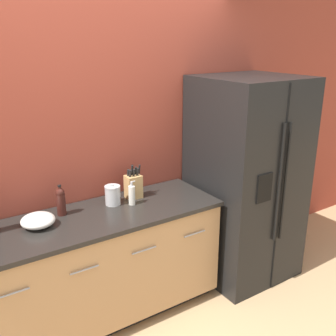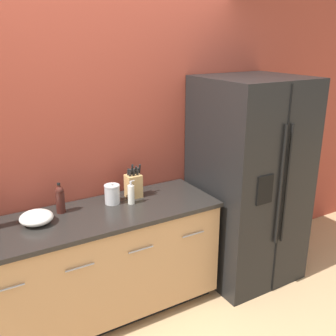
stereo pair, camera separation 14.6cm
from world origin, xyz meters
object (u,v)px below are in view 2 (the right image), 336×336
refrigerator (248,181)px  mixing_bowl (36,218)px  knife_block (133,185)px  oil_bottle (60,199)px  soap_dispenser (131,194)px  steel_canister (112,194)px

refrigerator → mixing_bowl: bearing=175.7°
refrigerator → mixing_bowl: (-1.84, 0.14, 0.03)m
refrigerator → knife_block: (-1.04, 0.23, 0.09)m
refrigerator → oil_bottle: (-1.64, 0.24, 0.09)m
knife_block → mixing_bowl: 0.81m
soap_dispenser → knife_block: bearing=56.1°
oil_bottle → knife_block: bearing=-0.5°
oil_bottle → steel_canister: oil_bottle is taller
oil_bottle → mixing_bowl: oil_bottle is taller
steel_canister → mixing_bowl: 0.61m
oil_bottle → soap_dispenser: bearing=-12.7°
oil_bottle → steel_canister: bearing=-5.0°
oil_bottle → refrigerator: bearing=-8.2°
soap_dispenser → oil_bottle: oil_bottle is taller
steel_canister → refrigerator: bearing=-9.2°
refrigerator → soap_dispenser: 1.12m
refrigerator → oil_bottle: 1.66m
steel_canister → knife_block: bearing=8.3°
soap_dispenser → steel_canister: bearing=146.2°
refrigerator → mixing_bowl: size_ratio=7.88×
soap_dispenser → steel_canister: soap_dispenser is taller
steel_canister → mixing_bowl: size_ratio=0.72×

